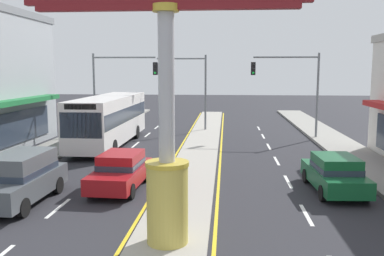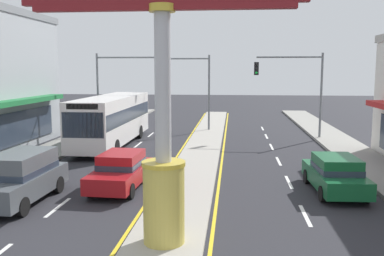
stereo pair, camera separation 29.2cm
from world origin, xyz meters
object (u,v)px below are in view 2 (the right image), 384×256
Objects in this scene: traffic_light_median_far at (191,80)px; traffic_light_right_side at (296,81)px; traffic_light_left_side at (121,80)px; sedan_far_right_lane at (121,170)px; sedan_mid_left_lane at (335,174)px; bus_near_left_lane at (112,117)px; suv_far_left_oncoming at (20,177)px; district_sign at (163,86)px.

traffic_light_right_side is at bearing -23.62° from traffic_light_median_far.
sedan_far_right_lane is at bearing -75.14° from traffic_light_left_side.
sedan_far_right_lane is at bearing -94.07° from traffic_light_median_far.
sedan_mid_left_lane is (12.47, -13.29, -3.46)m from traffic_light_left_side.
bus_near_left_lane is 15.79m from sedan_mid_left_lane.
sedan_mid_left_lane is 12.43m from suv_far_left_oncoming.
traffic_light_left_side is 1.42× the size of sedan_far_right_lane.
sedan_far_right_lane is 10.79m from bus_near_left_lane.
district_sign is at bearing -64.10° from sedan_far_right_lane.
traffic_light_right_side reaches higher than suv_far_left_oncoming.
sedan_far_right_lane is at bearing 33.93° from suv_far_left_oncoming.
traffic_light_median_far reaches higher than sedan_mid_left_lane.
traffic_light_median_far is 1.41× the size of sedan_mid_left_lane.
bus_near_left_lane reaches higher than sedan_far_right_lane.
traffic_light_left_side is 0.55× the size of bus_near_left_lane.
suv_far_left_oncoming is at bearing -146.07° from sedan_far_right_lane.
suv_far_left_oncoming is (-6.09, 3.53, -3.58)m from district_sign.
traffic_light_median_far is 18.95m from sedan_mid_left_lane.
traffic_light_left_side and traffic_light_median_far have the same top height.
traffic_light_left_side is at bearing 91.04° from suv_far_left_oncoming.
district_sign reaches higher than traffic_light_left_side.
traffic_light_left_side is 16.08m from suv_far_left_oncoming.
traffic_light_right_side is at bearing 1.04° from traffic_light_left_side.
traffic_light_right_side reaches higher than sedan_mid_left_lane.
sedan_far_right_lane is 8.89m from sedan_mid_left_lane.
traffic_light_left_side reaches higher than bus_near_left_lane.
sedan_far_right_lane is at bearing 115.90° from district_sign.
traffic_light_right_side reaches higher than bus_near_left_lane.
traffic_light_left_side reaches higher than sedan_far_right_lane.
bus_near_left_lane is at bearing -164.15° from traffic_light_right_side.
bus_near_left_lane is (-12.47, -3.54, -2.38)m from traffic_light_right_side.
sedan_mid_left_lane is at bearing -65.74° from traffic_light_median_far.
sedan_mid_left_lane is at bearing -91.20° from traffic_light_right_side.
district_sign reaches higher than sedan_far_right_lane.
traffic_light_median_far is 0.55× the size of bus_near_left_lane.
sedan_far_right_lane is at bearing -72.08° from bus_near_left_lane.
district_sign reaches higher than suv_far_left_oncoming.
traffic_light_left_side reaches higher than suv_far_left_oncoming.
suv_far_left_oncoming is at bearing -89.99° from bus_near_left_lane.
bus_near_left_lane is 2.41× the size of suv_far_left_oncoming.
district_sign is 17.30m from bus_near_left_lane.
suv_far_left_oncoming is at bearing -168.62° from sedan_mid_left_lane.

